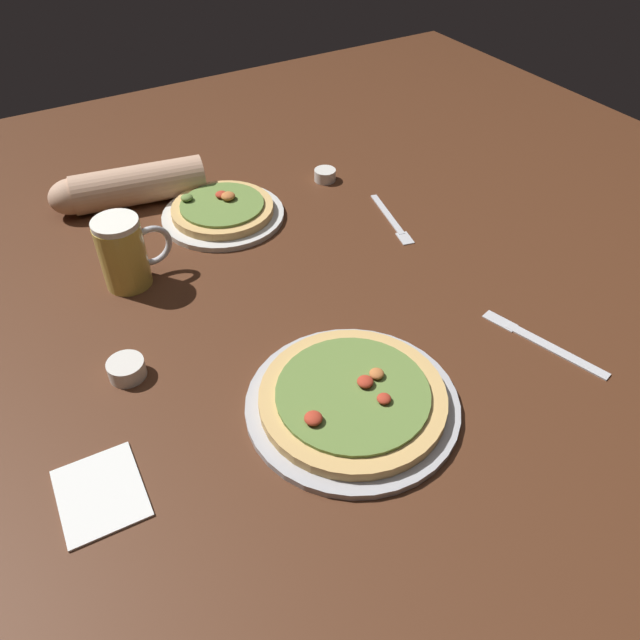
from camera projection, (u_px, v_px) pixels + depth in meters
ground_plane at (320, 335)px, 1.09m from camera, size 2.40×2.40×0.03m
pizza_plate_near at (353, 400)px, 0.94m from camera, size 0.33×0.33×0.05m
pizza_plate_far at (225, 211)px, 1.34m from camera, size 0.26×0.26×0.05m
beer_mug_dark at (125, 253)px, 1.13m from camera, size 0.14×0.09×0.14m
ramekin_sauce at (127, 369)px, 0.99m from camera, size 0.06×0.06×0.03m
ramekin_butter at (325, 175)px, 1.46m from camera, size 0.05×0.05×0.03m
napkin_folded at (100, 492)px, 0.83m from camera, size 0.12×0.14×0.01m
fork_left at (392, 219)px, 1.34m from camera, size 0.06×0.20×0.01m
knife_right at (543, 342)px, 1.05m from camera, size 0.08×0.23×0.01m
diner_arm at (124, 187)px, 1.36m from camera, size 0.34×0.13×0.09m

